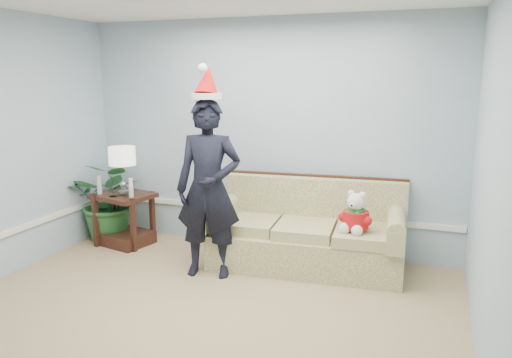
{
  "coord_description": "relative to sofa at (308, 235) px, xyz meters",
  "views": [
    {
      "loc": [
        1.86,
        -3.0,
        2.04
      ],
      "look_at": [
        0.21,
        1.55,
        1.04
      ],
      "focal_mm": 35.0,
      "sensor_mm": 36.0,
      "label": 1
    }
  ],
  "objects": [
    {
      "name": "room_shell",
      "position": [
        -0.62,
        -2.07,
        1.01
      ],
      "size": [
        4.54,
        5.04,
        2.74
      ],
      "color": "tan",
      "rests_on": "ground"
    },
    {
      "name": "teddy_bear",
      "position": [
        0.54,
        -0.2,
        0.32
      ],
      "size": [
        0.32,
        0.33,
        0.43
      ],
      "rotation": [
        0.0,
        0.0,
        -0.26
      ],
      "color": "white",
      "rests_on": "sofa"
    },
    {
      "name": "side_table",
      "position": [
        -2.29,
        -0.08,
        -0.09
      ],
      "size": [
        0.76,
        0.68,
        0.64
      ],
      "rotation": [
        0.0,
        0.0,
        -0.22
      ],
      "color": "#3E1F16",
      "rests_on": "room_shell"
    },
    {
      "name": "santa_hat",
      "position": [
        -0.9,
        -0.58,
        1.63
      ],
      "size": [
        0.31,
        0.35,
        0.35
      ],
      "rotation": [
        0.0,
        0.0,
        0.04
      ],
      "color": "white",
      "rests_on": "man"
    },
    {
      "name": "sofa",
      "position": [
        0.0,
        0.0,
        0.0
      ],
      "size": [
        2.09,
        1.02,
        0.95
      ],
      "rotation": [
        0.0,
        0.0,
        0.08
      ],
      "color": "brown",
      "rests_on": "room_shell"
    },
    {
      "name": "candle_pair",
      "position": [
        -2.33,
        -0.18,
        0.4
      ],
      "size": [
        0.5,
        0.06,
        0.22
      ],
      "color": "silver",
      "rests_on": "side_table"
    },
    {
      "name": "table_lamp",
      "position": [
        -2.3,
        -0.05,
        0.74
      ],
      "size": [
        0.32,
        0.32,
        0.57
      ],
      "color": "silver",
      "rests_on": "side_table"
    },
    {
      "name": "wainscot_trim",
      "position": [
        -1.8,
        -0.9,
        0.11
      ],
      "size": [
        4.49,
        4.99,
        0.06
      ],
      "color": "white",
      "rests_on": "room_shell"
    },
    {
      "name": "houseplant",
      "position": [
        -2.54,
        0.01,
        0.17
      ],
      "size": [
        0.99,
        0.88,
        1.01
      ],
      "primitive_type": "imported",
      "rotation": [
        0.0,
        0.0,
        0.1
      ],
      "color": "#245E2C",
      "rests_on": "room_shell"
    },
    {
      "name": "man",
      "position": [
        -0.9,
        -0.6,
        0.58
      ],
      "size": [
        0.74,
        0.56,
        1.83
      ],
      "primitive_type": "imported",
      "rotation": [
        0.0,
        0.0,
        0.2
      ],
      "color": "black",
      "rests_on": "room_shell"
    }
  ]
}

